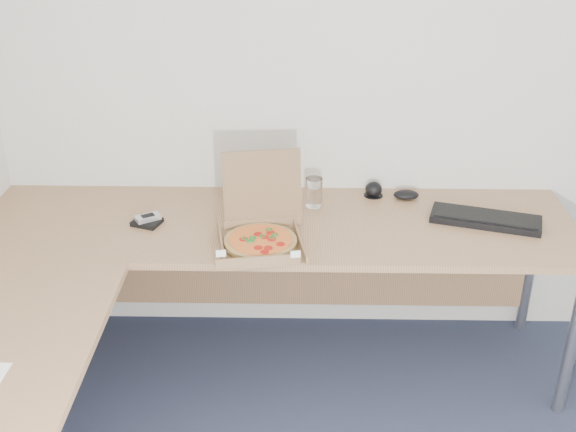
{
  "coord_description": "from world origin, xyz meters",
  "views": [
    {
      "loc": [
        -0.4,
        -1.27,
        2.11
      ],
      "look_at": [
        -0.45,
        1.28,
        0.82
      ],
      "focal_mm": 44.82,
      "sensor_mm": 36.0,
      "label": 1
    }
  ],
  "objects_px": {
    "drinking_glass": "(314,192)",
    "wallet": "(147,222)",
    "pizza_box": "(261,236)",
    "keyboard": "(486,219)",
    "desk": "(185,281)"
  },
  "relations": [
    {
      "from": "drinking_glass",
      "to": "wallet",
      "type": "height_order",
      "value": "drinking_glass"
    },
    {
      "from": "pizza_box",
      "to": "keyboard",
      "type": "relative_size",
      "value": 0.83
    },
    {
      "from": "pizza_box",
      "to": "drinking_glass",
      "type": "bearing_deg",
      "value": 49.32
    },
    {
      "from": "drinking_glass",
      "to": "wallet",
      "type": "bearing_deg",
      "value": -164.78
    },
    {
      "from": "desk",
      "to": "keyboard",
      "type": "distance_m",
      "value": 1.28
    },
    {
      "from": "keyboard",
      "to": "wallet",
      "type": "xyz_separation_m",
      "value": [
        -1.41,
        -0.05,
        -0.0
      ]
    },
    {
      "from": "keyboard",
      "to": "drinking_glass",
      "type": "bearing_deg",
      "value": -174.65
    },
    {
      "from": "desk",
      "to": "wallet",
      "type": "height_order",
      "value": "wallet"
    },
    {
      "from": "desk",
      "to": "keyboard",
      "type": "height_order",
      "value": "keyboard"
    },
    {
      "from": "desk",
      "to": "keyboard",
      "type": "xyz_separation_m",
      "value": [
        1.2,
        0.44,
        0.04
      ]
    },
    {
      "from": "drinking_glass",
      "to": "keyboard",
      "type": "bearing_deg",
      "value": -11.37
    },
    {
      "from": "desk",
      "to": "wallet",
      "type": "relative_size",
      "value": 22.71
    },
    {
      "from": "keyboard",
      "to": "wallet",
      "type": "distance_m",
      "value": 1.41
    },
    {
      "from": "pizza_box",
      "to": "drinking_glass",
      "type": "xyz_separation_m",
      "value": [
        0.21,
        0.36,
        0.03
      ]
    },
    {
      "from": "keyboard",
      "to": "desk",
      "type": "bearing_deg",
      "value": -142.98
    }
  ]
}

